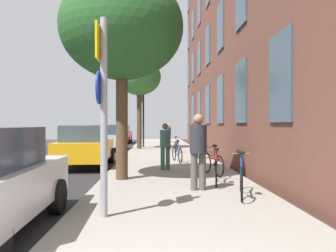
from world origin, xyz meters
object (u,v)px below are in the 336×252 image
object	(u,v)px
bicycle_3	(177,153)
car_3	(121,134)
sign_post	(102,102)
tree_near	(122,28)
bicycle_1	(216,170)
car_2	(107,137)
pedestrian_0	(198,147)
bicycle_2	(213,163)
tree_far	(139,78)
pedestrian_1	(165,143)
bicycle_0	(241,178)
traffic_light	(142,108)
bicycle_5	(176,146)
car_1	(85,146)
bicycle_4	(197,150)
pedestrian_2	(168,135)

from	to	relation	value
bicycle_3	car_3	xyz separation A→B (m)	(-3.94, 15.99, 0.37)
sign_post	tree_near	distance (m)	4.58
bicycle_1	car_2	size ratio (longest dim) A/B	0.41
sign_post	pedestrian_0	size ratio (longest dim) A/B	1.86
tree_near	pedestrian_0	distance (m)	4.15
bicycle_2	pedestrian_0	world-z (taller)	pedestrian_0
tree_far	pedestrian_0	bearing A→B (deg)	-81.69
bicycle_3	pedestrian_1	size ratio (longest dim) A/B	1.07
tree_near	bicycle_0	world-z (taller)	tree_near
traffic_light	bicycle_5	xyz separation A→B (m)	(2.05, -4.85, -2.32)
car_2	car_3	world-z (taller)	same
bicycle_5	car_2	size ratio (longest dim) A/B	0.39
traffic_light	bicycle_1	distance (m)	15.00
pedestrian_1	car_3	xyz separation A→B (m)	(-3.37, 18.45, -0.19)
bicycle_1	car_1	bearing A→B (deg)	133.21
car_2	sign_post	bearing A→B (deg)	-82.28
car_1	bicycle_5	bearing A→B (deg)	53.15
tree_far	car_3	size ratio (longest dim) A/B	1.38
sign_post	traffic_light	distance (m)	17.71
sign_post	bicycle_5	distance (m)	13.10
bicycle_4	pedestrian_0	xyz separation A→B (m)	(-0.93, -7.75, 0.65)
traffic_light	tree_near	size ratio (longest dim) A/B	0.68
pedestrian_2	pedestrian_1	bearing A→B (deg)	-92.81
tree_far	bicycle_1	xyz separation A→B (m)	(2.60, -13.04, -4.18)
sign_post	car_2	bearing A→B (deg)	97.72
bicycle_2	car_1	size ratio (longest dim) A/B	0.38
traffic_light	bicycle_5	world-z (taller)	traffic_light
bicycle_3	car_2	bearing A→B (deg)	117.41
sign_post	bicycle_1	distance (m)	4.25
car_2	pedestrian_2	bearing A→B (deg)	-9.24
traffic_light	pedestrian_2	size ratio (longest dim) A/B	2.45
car_2	bicycle_0	bearing A→B (deg)	-71.23
traffic_light	tree_near	bearing A→B (deg)	-90.21
pedestrian_0	traffic_light	bearing A→B (deg)	97.05
tree_near	car_3	world-z (taller)	tree_near
car_1	pedestrian_2	bearing A→B (deg)	65.40
pedestrian_2	car_1	xyz separation A→B (m)	(-3.53, -7.71, -0.19)
pedestrian_1	car_2	distance (m)	10.68
bicycle_4	bicycle_5	size ratio (longest dim) A/B	1.04
bicycle_5	pedestrian_1	size ratio (longest dim) A/B	0.98
bicycle_2	bicycle_5	distance (m)	8.24
sign_post	car_2	distance (m)	16.20
bicycle_5	car_3	bearing A→B (deg)	109.97
sign_post	tree_far	bearing A→B (deg)	90.42
bicycle_1	pedestrian_1	bearing A→B (deg)	113.99
pedestrian_2	car_1	size ratio (longest dim) A/B	0.38
tree_far	bicycle_5	size ratio (longest dim) A/B	3.71
bicycle_5	tree_near	bearing A→B (deg)	-103.29
bicycle_4	pedestrian_1	size ratio (longest dim) A/B	1.02
bicycle_3	pedestrian_2	xyz separation A→B (m)	(-0.10, 7.03, 0.56)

